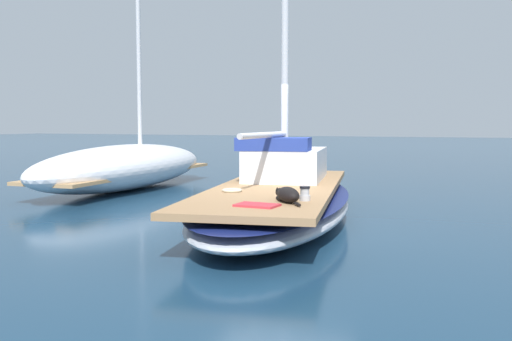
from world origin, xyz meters
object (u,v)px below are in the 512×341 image
coiled_rope (232,190)px  deck_towel (257,205)px  deck_winch (305,194)px  sailboat_main (276,204)px  moored_boat_port_side (126,166)px  dog_black (287,195)px

coiled_rope → deck_towel: bearing=-54.5°
deck_winch → coiled_rope: bearing=156.8°
sailboat_main → deck_winch: bearing=-58.8°
coiled_rope → deck_towel: (0.96, -1.35, -0.01)m
sailboat_main → deck_towel: (0.57, -2.42, 0.34)m
sailboat_main → coiled_rope: 1.19m
deck_winch → sailboat_main: bearing=121.2°
deck_towel → coiled_rope: bearing=125.5°
sailboat_main → deck_winch: 2.00m
deck_towel → moored_boat_port_side: (-5.96, 5.71, -0.06)m
dog_black → coiled_rope: (-1.21, 0.83, -0.08)m
coiled_rope → deck_towel: size_ratio=0.58×
deck_towel → sailboat_main: bearing=103.3°
deck_towel → moored_boat_port_side: size_ratio=0.07×
sailboat_main → deck_towel: size_ratio=13.49×
deck_towel → moored_boat_port_side: bearing=136.2°
moored_boat_port_side → coiled_rope: bearing=-41.1°
dog_black → deck_winch: size_ratio=3.87×
sailboat_main → deck_towel: bearing=-76.7°
moored_boat_port_side → dog_black: bearing=-39.9°
sailboat_main → moored_boat_port_side: (-5.39, 3.29, 0.28)m
moored_boat_port_side → sailboat_main: bearing=-31.4°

